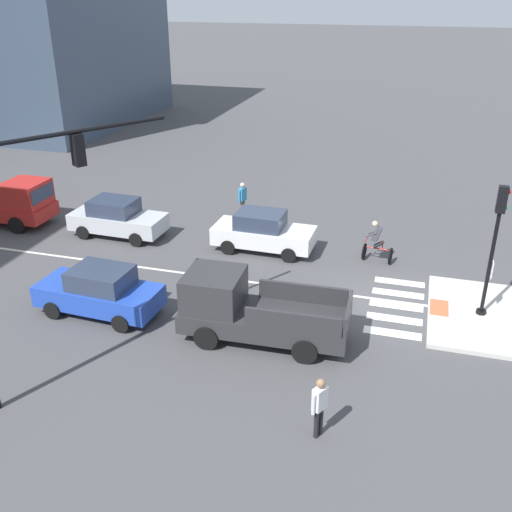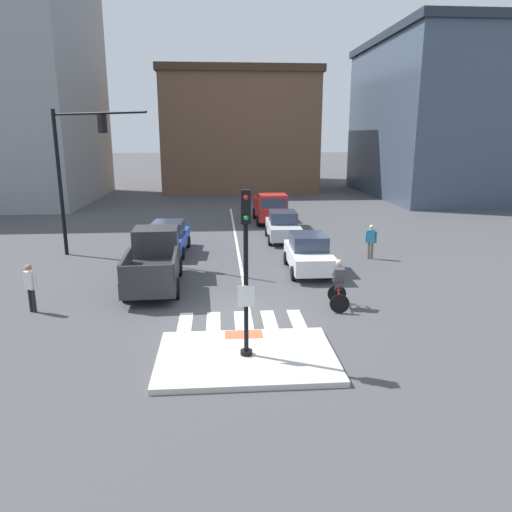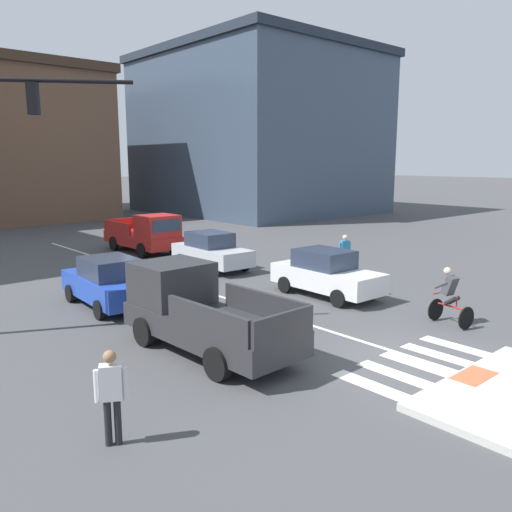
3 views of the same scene
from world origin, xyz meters
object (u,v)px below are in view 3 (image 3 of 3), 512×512
object	(u,v)px
pickup_truck_charcoal_westbound_near	(198,311)
pedestrian_waiting_far_side	(345,251)
pedestrian_at_curb_left	(111,390)
car_silver_eastbound_far	(211,251)
car_blue_westbound_far	(109,282)
cyclist	(450,295)
pickup_truck_red_eastbound_distant	(147,235)
car_white_eastbound_mid	(326,273)

from	to	relation	value
pickup_truck_charcoal_westbound_near	pedestrian_waiting_far_side	bearing A→B (deg)	18.56
pedestrian_waiting_far_side	pedestrian_at_curb_left	bearing A→B (deg)	-155.59
car_silver_eastbound_far	pedestrian_waiting_far_side	distance (m)	5.83
car_blue_westbound_far	cyclist	size ratio (longest dim) A/B	2.49
pickup_truck_charcoal_westbound_near	pedestrian_waiting_far_side	xyz separation A→B (m)	(9.84, 3.31, 0.00)
cyclist	pedestrian_waiting_far_side	world-z (taller)	cyclist
pedestrian_at_curb_left	pedestrian_waiting_far_side	world-z (taller)	same
car_silver_eastbound_far	pickup_truck_charcoal_westbound_near	size ratio (longest dim) A/B	0.80
car_silver_eastbound_far	pickup_truck_red_eastbound_distant	size ratio (longest dim) A/B	0.81
car_white_eastbound_mid	pedestrian_waiting_far_side	bearing A→B (deg)	29.70
car_white_eastbound_mid	pickup_truck_red_eastbound_distant	size ratio (longest dim) A/B	0.81
car_blue_westbound_far	pickup_truck_red_eastbound_distant	distance (m)	10.16
car_white_eastbound_mid	pedestrian_waiting_far_side	distance (m)	3.90
car_white_eastbound_mid	pickup_truck_charcoal_westbound_near	xyz separation A→B (m)	(-6.46, -1.38, 0.17)
car_white_eastbound_mid	pedestrian_at_curb_left	distance (m)	11.04
car_white_eastbound_mid	pedestrian_waiting_far_side	world-z (taller)	pedestrian_waiting_far_side
car_white_eastbound_mid	pedestrian_at_curb_left	size ratio (longest dim) A/B	2.47
pickup_truck_charcoal_westbound_near	pickup_truck_red_eastbound_distant	xyz separation A→B (m)	(6.07, 13.34, 0.00)
car_white_eastbound_mid	pedestrian_at_curb_left	world-z (taller)	pedestrian_at_curb_left
cyclist	pedestrian_waiting_far_side	bearing A→B (deg)	63.91
cyclist	pedestrian_at_curb_left	size ratio (longest dim) A/B	1.01
car_silver_eastbound_far	pedestrian_waiting_far_side	size ratio (longest dim) A/B	2.49
pickup_truck_red_eastbound_distant	pedestrian_waiting_far_side	distance (m)	10.72
car_silver_eastbound_far	cyclist	xyz separation A→B (m)	(0.47, -11.04, 0.06)
pickup_truck_red_eastbound_distant	cyclist	world-z (taller)	pickup_truck_red_eastbound_distant
pickup_truck_red_eastbound_distant	car_silver_eastbound_far	bearing A→B (deg)	-88.80
car_blue_westbound_far	pedestrian_waiting_far_side	bearing A→B (deg)	-10.79
car_silver_eastbound_far	cyclist	distance (m)	11.05
pickup_truck_red_eastbound_distant	cyclist	size ratio (longest dim) A/B	3.04
car_blue_westbound_far	car_white_eastbound_mid	size ratio (longest dim) A/B	1.01
car_blue_westbound_far	pickup_truck_red_eastbound_distant	xyz separation A→B (m)	(6.03, 8.17, 0.17)
pedestrian_waiting_far_side	car_blue_westbound_far	bearing A→B (deg)	169.21
cyclist	pedestrian_at_curb_left	world-z (taller)	cyclist
pickup_truck_charcoal_westbound_near	pedestrian_waiting_far_side	distance (m)	10.38
car_white_eastbound_mid	car_silver_eastbound_far	xyz separation A→B (m)	(-0.27, 6.47, 0.00)
cyclist	pedestrian_waiting_far_side	xyz separation A→B (m)	(3.18, 6.50, 0.11)
car_blue_westbound_far	pedestrian_waiting_far_side	world-z (taller)	pedestrian_waiting_far_side
cyclist	pedestrian_at_curb_left	distance (m)	10.40
car_blue_westbound_far	pedestrian_at_curb_left	world-z (taller)	pedestrian_at_curb_left
car_silver_eastbound_far	pickup_truck_red_eastbound_distant	distance (m)	5.50
pickup_truck_charcoal_westbound_near	cyclist	bearing A→B (deg)	-25.62
pickup_truck_red_eastbound_distant	car_white_eastbound_mid	bearing A→B (deg)	-88.14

